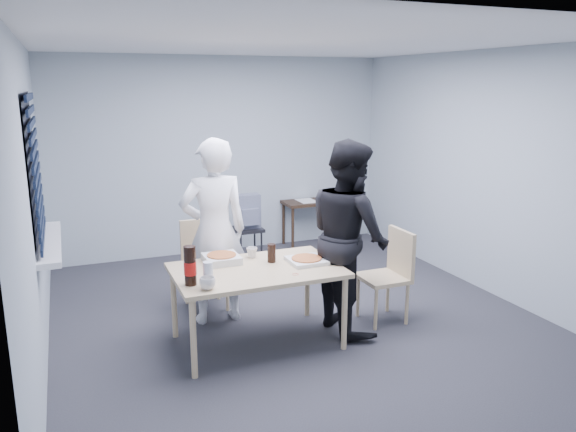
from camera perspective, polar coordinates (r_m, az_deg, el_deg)
name	(u,v)px	position (r m, az deg, el deg)	size (l,w,h in m)	color
room	(39,180)	(5.22, -24.00, 3.32)	(5.00, 5.00, 5.00)	#2C2B30
dining_table	(257,275)	(4.87, -3.19, -5.99)	(1.43, 0.90, 0.69)	#C6B287
chair_far	(204,257)	(5.82, -8.57, -4.15)	(0.42, 0.42, 0.89)	#C6B287
chair_right	(391,269)	(5.49, 10.43, -5.30)	(0.42, 0.42, 0.89)	#C6B287
person_white	(214,232)	(5.32, -7.51, -1.60)	(0.65, 0.42, 1.77)	white
person_black	(349,236)	(5.16, 6.20, -2.04)	(0.86, 0.47, 1.77)	black
side_table	(317,206)	(7.95, 2.93, 1.05)	(0.95, 0.42, 0.64)	#372716
stool	(248,236)	(7.07, -4.10, -2.07)	(0.35, 0.35, 0.48)	black
backpack	(248,212)	(6.98, -4.11, 0.42)	(0.30, 0.22, 0.43)	slate
pizza_box_a	(222,258)	(5.02, -6.76, -4.30)	(0.30, 0.30, 0.08)	silver
pizza_box_b	(307,260)	(5.00, 1.89, -4.50)	(0.32, 0.32, 0.04)	silver
mug_a	(207,283)	(4.40, -8.18, -6.78)	(0.12, 0.12, 0.10)	silver
mug_b	(252,253)	(5.13, -3.69, -3.73)	(0.10, 0.10, 0.09)	silver
cola_glass	(272,253)	(4.99, -1.68, -3.79)	(0.08, 0.08, 0.17)	black
soda_bottle	(190,266)	(4.48, -9.91, -5.06)	(0.10, 0.10, 0.32)	black
plastic_cups	(208,273)	(4.47, -8.11, -5.79)	(0.08, 0.08, 0.19)	silver
rubber_band	(295,274)	(4.69, 0.76, -5.94)	(0.05, 0.05, 0.00)	red
papers	(307,201)	(7.88, 1.91, 1.56)	(0.24, 0.33, 0.01)	white
black_box	(329,197)	(8.05, 4.24, 1.97)	(0.13, 0.09, 0.06)	black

